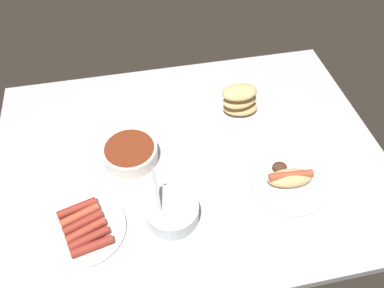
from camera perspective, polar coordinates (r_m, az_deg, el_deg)
ground_plane at (r=120.66cm, az=-0.26°, el=-2.27°), size 120.00×90.00×3.00cm
bread_stack at (r=130.21cm, az=7.10°, el=6.50°), size 13.29×9.46×10.80cm
bowl_chili at (r=118.46cm, az=-9.17°, el=-1.24°), size 16.80×16.80×4.93cm
plate_hotdog_assembled at (r=115.14cm, az=14.17°, el=-5.21°), size 22.40×22.40×5.61cm
plate_sausages at (r=107.92cm, az=-15.58°, el=-11.95°), size 21.52×21.52×3.32cm
bowl_coleslaw at (r=104.72cm, az=-2.98°, el=-9.95°), size 14.36×14.36×15.34cm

